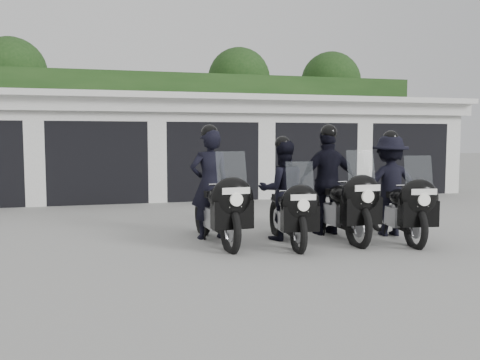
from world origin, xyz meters
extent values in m
plane|color=gray|center=(0.00, 0.00, 0.00)|extent=(80.00, 80.00, 0.00)
cube|color=white|center=(0.00, 8.50, 1.40)|extent=(16.00, 6.00, 2.80)
cube|color=white|center=(0.00, 8.30, 2.88)|extent=(16.40, 6.80, 0.16)
cube|color=white|center=(0.00, 5.25, 2.65)|extent=(16.40, 0.12, 0.40)
cube|color=black|center=(0.00, 5.48, 0.12)|extent=(16.00, 0.06, 0.24)
cube|color=white|center=(-4.65, 5.65, 1.40)|extent=(0.50, 0.50, 2.80)
cube|color=black|center=(-3.10, 6.70, 1.10)|extent=(2.60, 2.60, 2.20)
cube|color=white|center=(-3.10, 5.65, 2.50)|extent=(2.60, 0.50, 0.60)
cube|color=white|center=(-1.55, 5.65, 1.40)|extent=(0.50, 0.50, 2.80)
cube|color=black|center=(0.00, 6.70, 1.10)|extent=(2.60, 2.60, 2.20)
cube|color=white|center=(0.00, 5.65, 2.50)|extent=(2.60, 0.50, 0.60)
cube|color=white|center=(1.55, 5.65, 1.40)|extent=(0.50, 0.50, 2.80)
cube|color=black|center=(3.10, 6.70, 1.10)|extent=(2.60, 2.60, 2.20)
cube|color=white|center=(3.10, 5.65, 2.50)|extent=(2.60, 0.50, 0.60)
cube|color=white|center=(4.65, 5.65, 1.40)|extent=(0.50, 0.50, 2.80)
cube|color=black|center=(6.20, 6.70, 1.10)|extent=(2.60, 2.60, 2.20)
cube|color=white|center=(6.20, 5.65, 2.50)|extent=(2.60, 0.50, 0.60)
cube|color=white|center=(7.75, 5.65, 1.40)|extent=(0.50, 0.50, 2.80)
cube|color=#183513|center=(0.00, 12.50, 2.15)|extent=(20.00, 2.00, 4.30)
sphere|color=#183513|center=(-6.50, 14.00, 4.40)|extent=(2.80, 2.80, 2.80)
cylinder|color=black|center=(-6.50, 14.00, 1.65)|extent=(0.24, 0.24, 3.30)
sphere|color=#183513|center=(3.00, 14.00, 4.40)|extent=(2.80, 2.80, 2.80)
cylinder|color=black|center=(3.00, 14.00, 1.65)|extent=(0.24, 0.24, 3.30)
sphere|color=#183513|center=(7.50, 14.00, 4.40)|extent=(2.80, 2.80, 2.80)
cylinder|color=black|center=(7.50, 14.00, 1.65)|extent=(0.24, 0.24, 3.30)
torus|color=black|center=(-1.06, -0.83, 0.34)|extent=(0.19, 0.80, 0.80)
torus|color=black|center=(-1.20, 0.73, 0.34)|extent=(0.19, 0.80, 0.80)
cube|color=#A8A9AE|center=(-1.13, -0.03, 0.41)|extent=(0.34, 0.62, 0.35)
cube|color=black|center=(-1.13, -0.05, 0.24)|extent=(0.21, 1.42, 0.07)
ellipsoid|color=black|center=(-1.12, -0.21, 0.79)|extent=(0.41, 0.66, 0.31)
cube|color=black|center=(-1.16, 0.26, 0.81)|extent=(0.34, 0.62, 0.11)
ellipsoid|color=black|center=(-1.05, -0.92, 0.85)|extent=(0.72, 0.42, 0.65)
cube|color=black|center=(-1.05, -0.92, 0.60)|extent=(0.65, 0.29, 0.44)
cube|color=#B2BFC6|center=(-1.06, -0.88, 1.29)|extent=(0.49, 0.17, 0.56)
cylinder|color=silver|center=(-1.07, -0.70, 1.05)|extent=(0.61, 0.08, 0.03)
cube|color=white|center=(-1.04, -1.10, 0.98)|extent=(0.44, 0.05, 0.10)
cube|color=white|center=(-1.04, -1.07, 0.79)|extent=(0.20, 0.03, 0.11)
imported|color=black|center=(-1.16, 0.28, 0.96)|extent=(0.74, 0.52, 1.91)
sphere|color=black|center=(-1.16, 0.28, 1.85)|extent=(0.29, 0.29, 0.29)
torus|color=black|center=(-0.04, -1.12, 0.30)|extent=(0.17, 0.72, 0.72)
torus|color=black|center=(0.08, 0.29, 0.30)|extent=(0.17, 0.72, 0.72)
cube|color=#A8A9AE|center=(0.02, -0.40, 0.37)|extent=(0.30, 0.56, 0.31)
cube|color=black|center=(0.02, -0.41, 0.22)|extent=(0.19, 1.28, 0.06)
ellipsoid|color=black|center=(0.00, -0.56, 0.71)|extent=(0.37, 0.59, 0.28)
cube|color=black|center=(0.04, -0.14, 0.73)|extent=(0.30, 0.56, 0.10)
ellipsoid|color=black|center=(-0.05, -1.20, 0.77)|extent=(0.64, 0.38, 0.59)
cube|color=black|center=(-0.05, -1.20, 0.54)|extent=(0.59, 0.26, 0.39)
cube|color=#B2BFC6|center=(-0.05, -1.17, 1.16)|extent=(0.44, 0.15, 0.50)
cylinder|color=silver|center=(-0.03, -1.00, 0.94)|extent=(0.55, 0.08, 0.03)
cube|color=white|center=(-0.07, -1.36, 0.88)|extent=(0.39, 0.05, 0.09)
cube|color=white|center=(-0.06, -1.34, 0.71)|extent=(0.18, 0.03, 0.10)
imported|color=black|center=(0.04, -0.12, 0.86)|extent=(0.89, 0.72, 1.72)
sphere|color=black|center=(0.04, -0.12, 1.67)|extent=(0.27, 0.27, 0.27)
torus|color=black|center=(1.04, -1.01, 0.34)|extent=(0.14, 0.80, 0.80)
torus|color=black|center=(1.00, 0.57, 0.34)|extent=(0.14, 0.80, 0.80)
cube|color=#A8A9AE|center=(1.02, -0.19, 0.42)|extent=(0.30, 0.61, 0.35)
cube|color=black|center=(1.02, -0.22, 0.24)|extent=(0.12, 1.43, 0.07)
ellipsoid|color=black|center=(1.02, -0.38, 0.79)|extent=(0.37, 0.64, 0.32)
cube|color=black|center=(1.01, 0.09, 0.81)|extent=(0.30, 0.61, 0.11)
ellipsoid|color=black|center=(1.04, -1.09, 0.86)|extent=(0.70, 0.38, 0.66)
cube|color=black|center=(1.04, -1.09, 0.60)|extent=(0.64, 0.25, 0.44)
cube|color=#B2BFC6|center=(1.04, -1.06, 1.29)|extent=(0.49, 0.14, 0.56)
cylinder|color=silver|center=(1.03, -0.87, 1.05)|extent=(0.61, 0.04, 0.03)
cube|color=white|center=(1.04, -1.28, 0.99)|extent=(0.44, 0.03, 0.10)
cube|color=white|center=(1.04, -1.25, 0.79)|extent=(0.20, 0.02, 0.11)
imported|color=black|center=(1.01, 0.11, 0.96)|extent=(1.14, 0.67, 1.93)
sphere|color=black|center=(1.01, 0.11, 1.86)|extent=(0.30, 0.30, 0.30)
torus|color=black|center=(1.90, -1.30, 0.32)|extent=(0.22, 0.77, 0.76)
torus|color=black|center=(2.11, 0.17, 0.32)|extent=(0.22, 0.77, 0.76)
cube|color=#A8A9AE|center=(2.01, -0.54, 0.39)|extent=(0.35, 0.60, 0.33)
cube|color=black|center=(2.01, -0.57, 0.23)|extent=(0.27, 1.35, 0.06)
ellipsoid|color=black|center=(1.98, -0.72, 0.75)|extent=(0.42, 0.64, 0.30)
cube|color=black|center=(2.05, -0.28, 0.77)|extent=(0.35, 0.60, 0.10)
ellipsoid|color=black|center=(1.89, -1.39, 0.81)|extent=(0.70, 0.43, 0.62)
cube|color=black|center=(1.89, -1.39, 0.57)|extent=(0.63, 0.31, 0.42)
cube|color=#B2BFC6|center=(1.89, -1.36, 1.22)|extent=(0.47, 0.18, 0.53)
cylinder|color=silver|center=(1.92, -1.18, 1.00)|extent=(0.58, 0.11, 0.03)
cube|color=white|center=(1.86, -1.56, 0.93)|extent=(0.41, 0.07, 0.09)
cube|color=white|center=(1.87, -1.53, 0.75)|extent=(0.19, 0.04, 0.10)
imported|color=black|center=(2.05, -0.26, 0.91)|extent=(1.25, 0.77, 1.82)
sphere|color=black|center=(2.05, -0.26, 1.76)|extent=(0.28, 0.28, 0.28)
camera|label=1|loc=(-2.92, -8.39, 1.78)|focal=38.00mm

